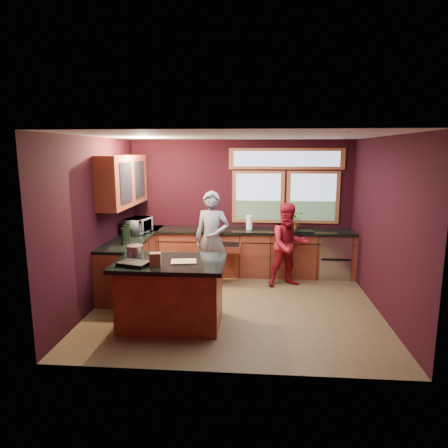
# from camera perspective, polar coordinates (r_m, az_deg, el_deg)

# --- Properties ---
(floor) EXTENTS (4.50, 4.50, 0.00)m
(floor) POSITION_cam_1_polar(r_m,az_deg,el_deg) (6.63, 1.66, -11.55)
(floor) COLOR brown
(floor) RESTS_ON ground
(room_shell) EXTENTS (4.52, 4.02, 2.71)m
(room_shell) POSITION_cam_1_polar(r_m,az_deg,el_deg) (6.56, -3.34, 4.45)
(room_shell) COLOR black
(room_shell) RESTS_ON ground
(back_counter) EXTENTS (4.50, 0.64, 0.93)m
(back_counter) POSITION_cam_1_polar(r_m,az_deg,el_deg) (8.09, 3.72, -4.01)
(back_counter) COLOR #552014
(back_counter) RESTS_ON floor
(left_counter) EXTENTS (0.64, 2.30, 0.93)m
(left_counter) POSITION_cam_1_polar(r_m,az_deg,el_deg) (7.61, -12.85, -5.17)
(left_counter) COLOR #552014
(left_counter) RESTS_ON floor
(island) EXTENTS (1.55, 1.05, 0.95)m
(island) POSITION_cam_1_polar(r_m,az_deg,el_deg) (5.85, -7.55, -9.67)
(island) COLOR #552014
(island) RESTS_ON floor
(person_grey) EXTENTS (0.70, 0.52, 1.77)m
(person_grey) POSITION_cam_1_polar(r_m,az_deg,el_deg) (7.30, -1.74, -2.20)
(person_grey) COLOR slate
(person_grey) RESTS_ON floor
(person_red) EXTENTS (0.90, 0.79, 1.55)m
(person_red) POSITION_cam_1_polar(r_m,az_deg,el_deg) (7.43, 9.24, -2.98)
(person_red) COLOR maroon
(person_red) RESTS_ON floor
(microwave) EXTENTS (0.47, 0.60, 0.30)m
(microwave) POSITION_cam_1_polar(r_m,az_deg,el_deg) (7.73, -12.19, -0.24)
(microwave) COLOR #999999
(microwave) RESTS_ON left_counter
(potted_plant) EXTENTS (0.33, 0.29, 0.37)m
(potted_plant) POSITION_cam_1_polar(r_m,az_deg,el_deg) (8.04, 10.19, 0.49)
(potted_plant) COLOR #999999
(potted_plant) RESTS_ON back_counter
(paper_towel) EXTENTS (0.12, 0.12, 0.28)m
(paper_towel) POSITION_cam_1_polar(r_m,az_deg,el_deg) (7.96, 3.63, 0.22)
(paper_towel) COLOR white
(paper_towel) RESTS_ON back_counter
(cutting_board) EXTENTS (0.39, 0.30, 0.02)m
(cutting_board) POSITION_cam_1_polar(r_m,az_deg,el_deg) (5.62, -5.77, -5.37)
(cutting_board) COLOR tan
(cutting_board) RESTS_ON island
(stock_pot) EXTENTS (0.24, 0.24, 0.18)m
(stock_pot) POSITION_cam_1_polar(r_m,az_deg,el_deg) (5.96, -12.56, -3.85)
(stock_pot) COLOR #B9B8BE
(stock_pot) RESTS_ON island
(paper_bag) EXTENTS (0.17, 0.14, 0.18)m
(paper_bag) POSITION_cam_1_polar(r_m,az_deg,el_deg) (5.49, -9.78, -5.01)
(paper_bag) COLOR brown
(paper_bag) RESTS_ON island
(black_tray) EXTENTS (0.46, 0.38, 0.05)m
(black_tray) POSITION_cam_1_polar(r_m,az_deg,el_deg) (5.58, -12.75, -5.53)
(black_tray) COLOR black
(black_tray) RESTS_ON island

